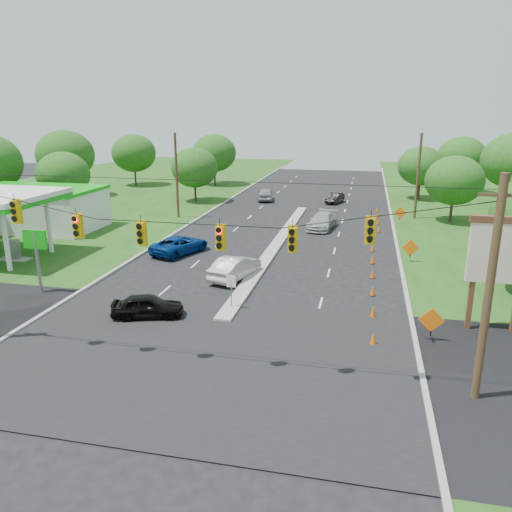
% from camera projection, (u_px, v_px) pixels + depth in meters
% --- Properties ---
extents(ground, '(160.00, 160.00, 0.00)m').
position_uv_depth(ground, '(198.00, 356.00, 23.44)').
color(ground, black).
rests_on(ground, ground).
extents(cross_street, '(160.00, 14.00, 0.02)m').
position_uv_depth(cross_street, '(198.00, 356.00, 23.44)').
color(cross_street, black).
rests_on(cross_street, ground).
extents(curb_left, '(0.25, 110.00, 0.16)m').
position_uv_depth(curb_left, '(199.00, 219.00, 53.68)').
color(curb_left, gray).
rests_on(curb_left, ground).
extents(curb_right, '(0.25, 110.00, 0.16)m').
position_uv_depth(curb_right, '(393.00, 228.00, 49.48)').
color(curb_right, gray).
rests_on(curb_right, ground).
extents(median, '(1.00, 34.00, 0.18)m').
position_uv_depth(median, '(277.00, 245.00, 43.14)').
color(median, gray).
rests_on(median, ground).
extents(median_sign, '(0.55, 0.06, 2.05)m').
position_uv_depth(median_sign, '(231.00, 285.00, 28.66)').
color(median_sign, gray).
rests_on(median_sign, ground).
extents(signal_span, '(25.60, 0.32, 9.00)m').
position_uv_depth(signal_span, '(185.00, 261.00, 21.13)').
color(signal_span, '#422D1C').
rests_on(signal_span, ground).
extents(utility_pole_far_left, '(0.28, 0.28, 9.00)m').
position_uv_depth(utility_pole_far_left, '(177.00, 176.00, 52.93)').
color(utility_pole_far_left, '#422D1C').
rests_on(utility_pole_far_left, ground).
extents(utility_pole_far_right, '(0.28, 0.28, 9.00)m').
position_uv_depth(utility_pole_far_right, '(418.00, 177.00, 52.42)').
color(utility_pole_far_right, '#422D1C').
rests_on(utility_pole_far_right, ground).
extents(gas_station, '(18.40, 19.70, 5.20)m').
position_uv_depth(gas_station, '(27.00, 206.00, 46.63)').
color(gas_station, white).
rests_on(gas_station, ground).
extents(pylon_sign, '(5.90, 2.30, 6.12)m').
position_uv_depth(pylon_sign, '(505.00, 257.00, 25.17)').
color(pylon_sign, '#59331E').
rests_on(pylon_sign, ground).
extents(cone_0, '(0.32, 0.32, 0.70)m').
position_uv_depth(cone_0, '(373.00, 338.00, 24.49)').
color(cone_0, '#E45905').
rests_on(cone_0, ground).
extents(cone_1, '(0.32, 0.32, 0.70)m').
position_uv_depth(cone_1, '(373.00, 312.00, 27.77)').
color(cone_1, '#E45905').
rests_on(cone_1, ground).
extents(cone_2, '(0.32, 0.32, 0.70)m').
position_uv_depth(cone_2, '(373.00, 290.00, 31.05)').
color(cone_2, '#E45905').
rests_on(cone_2, ground).
extents(cone_3, '(0.32, 0.32, 0.70)m').
position_uv_depth(cone_3, '(373.00, 273.00, 34.34)').
color(cone_3, '#E45905').
rests_on(cone_3, ground).
extents(cone_4, '(0.32, 0.32, 0.70)m').
position_uv_depth(cone_4, '(372.00, 259.00, 37.62)').
color(cone_4, '#E45905').
rests_on(cone_4, ground).
extents(cone_5, '(0.32, 0.32, 0.70)m').
position_uv_depth(cone_5, '(372.00, 248.00, 40.90)').
color(cone_5, '#E45905').
rests_on(cone_5, ground).
extents(cone_6, '(0.32, 0.32, 0.70)m').
position_uv_depth(cone_6, '(372.00, 237.00, 44.18)').
color(cone_6, '#E45905').
rests_on(cone_6, ground).
extents(cone_7, '(0.32, 0.32, 0.70)m').
position_uv_depth(cone_7, '(379.00, 229.00, 47.34)').
color(cone_7, '#E45905').
rests_on(cone_7, ground).
extents(cone_8, '(0.32, 0.32, 0.70)m').
position_uv_depth(cone_8, '(378.00, 221.00, 50.62)').
color(cone_8, '#E45905').
rests_on(cone_8, ground).
extents(cone_9, '(0.32, 0.32, 0.70)m').
position_uv_depth(cone_9, '(378.00, 215.00, 53.91)').
color(cone_9, '#E45905').
rests_on(cone_9, ground).
extents(cone_10, '(0.32, 0.32, 0.70)m').
position_uv_depth(cone_10, '(377.00, 209.00, 57.19)').
color(cone_10, '#E45905').
rests_on(cone_10, ground).
extents(work_sign_0, '(1.27, 0.58, 1.37)m').
position_uv_depth(work_sign_0, '(431.00, 321.00, 24.65)').
color(work_sign_0, black).
rests_on(work_sign_0, ground).
extents(work_sign_1, '(1.27, 0.58, 1.37)m').
position_uv_depth(work_sign_1, '(410.00, 249.00, 37.78)').
color(work_sign_1, black).
rests_on(work_sign_1, ground).
extents(work_sign_2, '(1.27, 0.58, 1.37)m').
position_uv_depth(work_sign_2, '(400.00, 213.00, 50.91)').
color(work_sign_2, black).
rests_on(work_sign_2, ground).
extents(tree_2, '(5.88, 5.88, 6.86)m').
position_uv_depth(tree_2, '(63.00, 174.00, 55.78)').
color(tree_2, black).
rests_on(tree_2, ground).
extents(tree_3, '(7.56, 7.56, 8.82)m').
position_uv_depth(tree_3, '(65.00, 155.00, 66.06)').
color(tree_3, black).
rests_on(tree_3, ground).
extents(tree_4, '(6.72, 6.72, 7.84)m').
position_uv_depth(tree_4, '(134.00, 153.00, 76.65)').
color(tree_4, black).
rests_on(tree_4, ground).
extents(tree_5, '(5.88, 5.88, 6.86)m').
position_uv_depth(tree_5, '(195.00, 167.00, 62.66)').
color(tree_5, black).
rests_on(tree_5, ground).
extents(tree_6, '(6.72, 6.72, 7.84)m').
position_uv_depth(tree_6, '(214.00, 153.00, 76.97)').
color(tree_6, black).
rests_on(tree_6, ground).
extents(tree_9, '(5.88, 5.88, 6.86)m').
position_uv_depth(tree_9, '(454.00, 180.00, 50.80)').
color(tree_9, black).
rests_on(tree_9, ground).
extents(tree_11, '(6.72, 6.72, 7.84)m').
position_uv_depth(tree_11, '(462.00, 157.00, 69.49)').
color(tree_11, black).
rests_on(tree_11, ground).
extents(tree_12, '(5.88, 5.88, 6.86)m').
position_uv_depth(tree_12, '(421.00, 166.00, 64.34)').
color(tree_12, black).
rests_on(tree_12, ground).
extents(black_sedan, '(4.23, 2.64, 1.34)m').
position_uv_depth(black_sedan, '(148.00, 306.00, 27.69)').
color(black_sedan, black).
rests_on(black_sedan, ground).
extents(white_sedan, '(2.84, 5.03, 1.57)m').
position_uv_depth(white_sedan, '(235.00, 267.00, 34.21)').
color(white_sedan, '#B3AEAC').
rests_on(white_sedan, ground).
extents(blue_pickup, '(4.16, 5.79, 1.46)m').
position_uv_depth(blue_pickup, '(180.00, 245.00, 40.30)').
color(blue_pickup, navy).
rests_on(blue_pickup, ground).
extents(silver_car_far, '(2.91, 5.61, 1.55)m').
position_uv_depth(silver_car_far, '(322.00, 221.00, 48.79)').
color(silver_car_far, '#ADADAD').
rests_on(silver_car_far, ground).
extents(silver_car_oncoming, '(2.76, 5.05, 1.63)m').
position_uv_depth(silver_car_oncoming, '(265.00, 194.00, 64.56)').
color(silver_car_oncoming, gray).
rests_on(silver_car_oncoming, ground).
extents(dark_car_receding, '(2.29, 4.11, 1.28)m').
position_uv_depth(dark_car_receding, '(335.00, 198.00, 62.72)').
color(dark_car_receding, black).
rests_on(dark_car_receding, ground).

